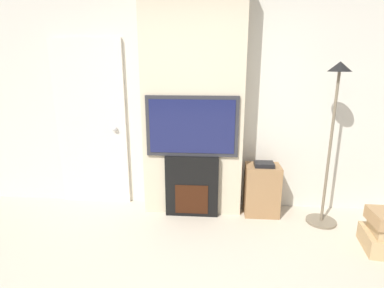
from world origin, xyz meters
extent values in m
cube|color=silver|center=(0.00, 2.03, 1.35)|extent=(6.00, 0.06, 2.70)
cube|color=beige|center=(0.00, 1.85, 1.35)|extent=(1.16, 0.30, 2.70)
cube|color=black|center=(0.00, 1.70, 0.37)|extent=(0.62, 0.14, 0.74)
cube|color=#33160A|center=(0.00, 1.63, 0.22)|extent=(0.39, 0.01, 0.36)
cube|color=#2D2D33|center=(0.00, 1.70, 1.09)|extent=(1.04, 0.06, 0.69)
cube|color=#191E4C|center=(0.00, 1.67, 1.09)|extent=(0.96, 0.01, 0.61)
cylinder|color=#726651|center=(1.50, 1.61, 0.01)|extent=(0.33, 0.33, 0.03)
cylinder|color=#726651|center=(1.50, 1.61, 0.86)|extent=(0.03, 0.03, 1.67)
cone|color=black|center=(1.50, 1.61, 1.74)|extent=(0.24, 0.24, 0.10)
cube|color=#997047|center=(0.84, 1.77, 0.31)|extent=(0.40, 0.30, 0.62)
cube|color=black|center=(0.84, 1.74, 0.64)|extent=(0.22, 0.17, 0.05)
cube|color=silver|center=(-1.29, 1.98, 1.03)|extent=(0.89, 0.04, 2.07)
sphere|color=silver|center=(-0.98, 1.94, 0.99)|extent=(0.06, 0.06, 0.06)
camera|label=1|loc=(0.25, -1.60, 1.76)|focal=28.00mm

